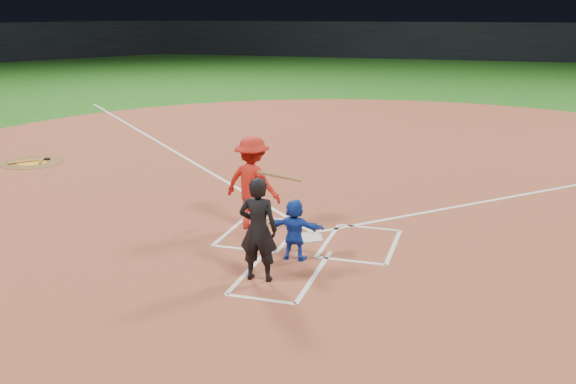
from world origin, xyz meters
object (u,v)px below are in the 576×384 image
(umpire, at_px, (258,229))
(catcher, at_px, (295,229))
(home_plate, at_px, (309,238))
(on_deck_circle, at_px, (32,163))
(batter_at_plate, at_px, (252,183))

(umpire, bearing_deg, catcher, -110.29)
(home_plate, bearing_deg, umpire, 82.71)
(on_deck_circle, bearing_deg, batter_at_plate, -23.72)
(umpire, xyz_separation_m, batter_at_plate, (-0.95, 2.34, 0.07))
(home_plate, bearing_deg, on_deck_circle, -22.17)
(catcher, distance_m, batter_at_plate, 1.87)
(catcher, relative_size, umpire, 0.64)
(home_plate, xyz_separation_m, on_deck_circle, (-9.13, 3.72, -0.00))
(on_deck_circle, distance_m, catcher, 10.36)
(home_plate, height_order, on_deck_circle, home_plate)
(home_plate, height_order, catcher, catcher)
(home_plate, xyz_separation_m, batter_at_plate, (-1.22, 0.24, 0.91))
(catcher, distance_m, umpire, 1.09)
(on_deck_circle, relative_size, batter_at_plate, 0.93)
(umpire, bearing_deg, home_plate, -101.01)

